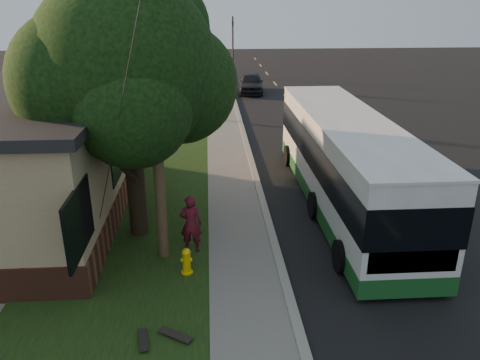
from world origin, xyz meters
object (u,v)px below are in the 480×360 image
Objects in this scene: leafy_tree at (128,70)px; bare_tree_far at (194,61)px; fire_hydrant at (187,261)px; distant_car at (251,83)px; bare_tree_near at (182,84)px; skateboard_spare at (175,335)px; utility_pole at (154,100)px; skateboard_main at (143,340)px; transit_bus at (345,160)px; dumpster at (61,147)px; skateboarder at (191,224)px; traffic_signal at (233,43)px.

bare_tree_far is (1.17, 27.35, -3.16)m from leafy_tree.
fire_hydrant is 0.16× the size of distant_car.
skateboard_spare is at bearing -87.95° from bare_tree_near.
utility_pole is 5.83m from skateboard_main.
bare_tree_far is (-0.40, 30.00, 1.57)m from fire_hydrant.
bare_tree_far is 4.89× the size of skateboard_spare.
distant_car reaches higher than fire_hydrant.
transit_bus reaches higher than skateboard_spare.
utility_pole is at bearing 125.38° from fire_hydrant.
skateboard_main is 0.45× the size of dumpster.
transit_bus reaches higher than dumpster.
bare_tree_far is at bearing -84.08° from skateboarder.
skateboard_spare is (1.41, -5.25, -5.04)m from leafy_tree.
transit_bus is at bearing 38.14° from fire_hydrant.
fire_hydrant is 0.90× the size of skateboard_spare.
leafy_tree is 24.53m from distant_car.
leafy_tree is 9.61m from dumpster.
bare_tree_near is at bearing 87.50° from leafy_tree.
bare_tree_far is 26.37m from transit_bus.
leafy_tree is at bearing 97.62° from skateboard_main.
transit_bus is 12.88m from dumpster.
utility_pole reaches higher than skateboarder.
leafy_tree reaches higher than traffic_signal.
fire_hydrant is 7.08m from transit_bus.
skateboard_spare is at bearing -95.10° from traffic_signal.
fire_hydrant is at bearing -59.33° from leafy_tree.
bare_tree_near reaches higher than transit_bus.
skateboard_main is 13.65m from dumpster.
bare_tree_near reaches higher than distant_car.
traffic_signal is at bearing 84.79° from fire_hydrant.
utility_pole reaches higher than dumpster.
skateboarder is (0.10, 1.18, 0.52)m from fire_hydrant.
bare_tree_near is 9.72m from dumpster.
leafy_tree is 1.81× the size of bare_tree_near.
skateboarder is (1.67, -1.47, -4.21)m from leafy_tree.
skateboard_main is at bearing -90.80° from bare_tree_far.
leafy_tree is 1.42× the size of traffic_signal.
dumpster is 19.14m from distant_car.
distant_car is at bearing 57.87° from dumpster.
leafy_tree is (-1.57, 2.65, 4.73)m from fire_hydrant.
leafy_tree is 7.39m from skateboard_main.
distant_car is at bearing -40.89° from bare_tree_far.
transit_bus is at bearing 13.18° from leafy_tree.
bare_tree_far reaches higher than dumpster.
skateboard_spare is at bearing 90.94° from skateboarder.
dumpster is (-6.08, 9.89, 0.30)m from fire_hydrant.
traffic_signal reaches higher than bare_tree_far.
dumpster is at bearing -49.72° from skateboarder.
leafy_tree is 9.84× the size of skateboard_main.
leafy_tree is at bearing -166.82° from transit_bus.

